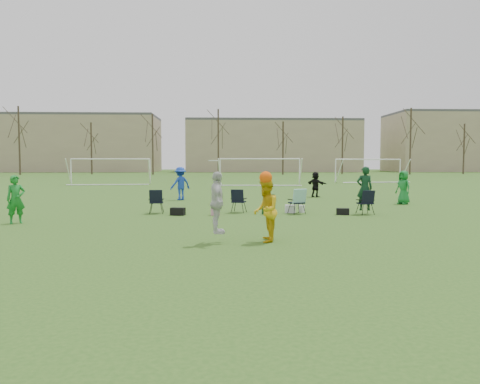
{
  "coord_description": "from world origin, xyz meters",
  "views": [
    {
      "loc": [
        0.42,
        -10.79,
        2.07
      ],
      "look_at": [
        0.95,
        2.2,
        1.25
      ],
      "focal_mm": 35.0,
      "sensor_mm": 36.0,
      "label": 1
    }
  ],
  "objects_px": {
    "center_contest": "(246,206)",
    "goal_right": "(368,164)",
    "fielder_green_near": "(16,199)",
    "fielder_black": "(316,184)",
    "fielder_blue": "(180,184)",
    "goal_mid": "(260,164)",
    "fielder_green_far": "(403,187)",
    "goal_left": "(111,164)"
  },
  "relations": [
    {
      "from": "fielder_green_near",
      "to": "center_contest",
      "type": "relative_size",
      "value": 0.77
    },
    {
      "from": "fielder_green_far",
      "to": "goal_mid",
      "type": "relative_size",
      "value": 0.23
    },
    {
      "from": "goal_left",
      "to": "goal_mid",
      "type": "height_order",
      "value": "same"
    },
    {
      "from": "fielder_black",
      "to": "goal_left",
      "type": "distance_m",
      "value": 23.46
    },
    {
      "from": "fielder_green_near",
      "to": "fielder_black",
      "type": "distance_m",
      "value": 17.21
    },
    {
      "from": "fielder_blue",
      "to": "fielder_black",
      "type": "xyz_separation_m",
      "value": [
        7.92,
        1.89,
        -0.15
      ]
    },
    {
      "from": "fielder_green_near",
      "to": "fielder_black",
      "type": "height_order",
      "value": "fielder_green_near"
    },
    {
      "from": "fielder_green_far",
      "to": "goal_right",
      "type": "distance_m",
      "value": 26.76
    },
    {
      "from": "fielder_green_near",
      "to": "fielder_green_far",
      "type": "bearing_deg",
      "value": -11.34
    },
    {
      "from": "fielder_blue",
      "to": "center_contest",
      "type": "distance_m",
      "value": 14.17
    },
    {
      "from": "center_contest",
      "to": "goal_right",
      "type": "relative_size",
      "value": 0.29
    },
    {
      "from": "goal_mid",
      "to": "goal_left",
      "type": "bearing_deg",
      "value": 175.87
    },
    {
      "from": "fielder_green_near",
      "to": "fielder_black",
      "type": "bearing_deg",
      "value": 8.54
    },
    {
      "from": "fielder_black",
      "to": "center_contest",
      "type": "distance_m",
      "value": 16.54
    },
    {
      "from": "fielder_black",
      "to": "goal_right",
      "type": "xyz_separation_m",
      "value": [
        9.9,
        21.02,
        1.16
      ]
    },
    {
      "from": "fielder_green_near",
      "to": "goal_left",
      "type": "bearing_deg",
      "value": 62.67
    },
    {
      "from": "fielder_black",
      "to": "fielder_green_near",
      "type": "bearing_deg",
      "value": 95.0
    },
    {
      "from": "fielder_blue",
      "to": "goal_right",
      "type": "bearing_deg",
      "value": -162.18
    },
    {
      "from": "fielder_blue",
      "to": "center_contest",
      "type": "relative_size",
      "value": 0.85
    },
    {
      "from": "fielder_blue",
      "to": "goal_mid",
      "type": "xyz_separation_m",
      "value": [
        5.82,
        16.92,
        1.01
      ]
    },
    {
      "from": "fielder_black",
      "to": "center_contest",
      "type": "height_order",
      "value": "center_contest"
    },
    {
      "from": "center_contest",
      "to": "goal_mid",
      "type": "distance_m",
      "value": 30.94
    },
    {
      "from": "center_contest",
      "to": "goal_left",
      "type": "bearing_deg",
      "value": 108.67
    },
    {
      "from": "goal_right",
      "to": "goal_mid",
      "type": "bearing_deg",
      "value": -161.43
    },
    {
      "from": "goal_mid",
      "to": "fielder_green_far",
      "type": "bearing_deg",
      "value": -70.56
    },
    {
      "from": "fielder_green_near",
      "to": "goal_mid",
      "type": "xyz_separation_m",
      "value": [
        10.53,
        26.71,
        1.1
      ]
    },
    {
      "from": "goal_mid",
      "to": "fielder_blue",
      "type": "bearing_deg",
      "value": -104.97
    },
    {
      "from": "fielder_green_far",
      "to": "goal_right",
      "type": "bearing_deg",
      "value": 139.15
    },
    {
      "from": "fielder_green_far",
      "to": "center_contest",
      "type": "bearing_deg",
      "value": -64.64
    },
    {
      "from": "goal_mid",
      "to": "fielder_black",
      "type": "bearing_deg",
      "value": -78.04
    },
    {
      "from": "goal_mid",
      "to": "fielder_green_near",
      "type": "bearing_deg",
      "value": -107.53
    },
    {
      "from": "fielder_green_near",
      "to": "goal_left",
      "type": "distance_m",
      "value": 28.93
    },
    {
      "from": "fielder_blue",
      "to": "goal_right",
      "type": "distance_m",
      "value": 29.04
    },
    {
      "from": "fielder_green_near",
      "to": "fielder_blue",
      "type": "distance_m",
      "value": 10.87
    },
    {
      "from": "fielder_green_near",
      "to": "center_contest",
      "type": "height_order",
      "value": "center_contest"
    },
    {
      "from": "center_contest",
      "to": "fielder_blue",
      "type": "bearing_deg",
      "value": 101.78
    },
    {
      "from": "center_contest",
      "to": "goal_left",
      "type": "xyz_separation_m",
      "value": [
        -11.08,
        32.79,
        0.99
      ]
    },
    {
      "from": "center_contest",
      "to": "goal_mid",
      "type": "height_order",
      "value": "goal_mid"
    },
    {
      "from": "fielder_green_far",
      "to": "fielder_black",
      "type": "height_order",
      "value": "fielder_green_far"
    },
    {
      "from": "fielder_green_far",
      "to": "fielder_green_near",
      "type": "bearing_deg",
      "value": -93.91
    },
    {
      "from": "fielder_blue",
      "to": "fielder_black",
      "type": "relative_size",
      "value": 1.2
    },
    {
      "from": "goal_mid",
      "to": "goal_right",
      "type": "relative_size",
      "value": 1.01
    }
  ]
}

